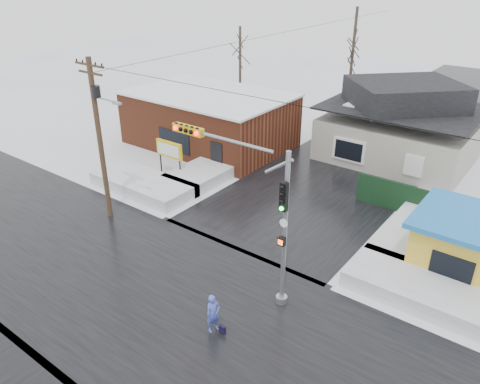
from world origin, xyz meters
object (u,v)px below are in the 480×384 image
Objects in this scene: marquee_sign at (169,151)px; kiosk at (464,244)px; utility_pole at (100,132)px; pedestrian at (213,314)px; traffic_signal at (253,199)px.

kiosk is (18.50, 0.50, -0.46)m from marquee_sign.
utility_pole is 18.95m from kiosk.
pedestrian is (11.77, -9.59, -1.08)m from marquee_sign.
traffic_signal is 2.75× the size of marquee_sign.
marquee_sign is (-1.07, 5.99, -3.19)m from utility_pole.
marquee_sign is 1.52× the size of pedestrian.
utility_pole is at bearing -159.56° from kiosk.
marquee_sign reaches higher than pedestrian.
traffic_signal is 4.81m from pedestrian.
pedestrian is at bearing -123.72° from kiosk.
traffic_signal is at bearing -29.72° from marquee_sign.
traffic_signal is at bearing 25.22° from pedestrian.
traffic_signal reaches higher than kiosk.
kiosk is at bearing -14.74° from pedestrian.
marquee_sign is 15.22m from pedestrian.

